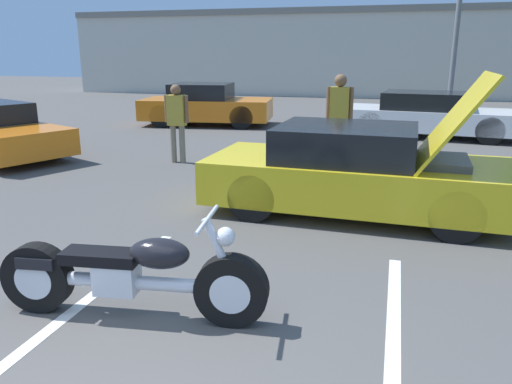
{
  "coord_description": "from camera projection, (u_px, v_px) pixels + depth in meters",
  "views": [
    {
      "loc": [
        1.74,
        -1.98,
        2.22
      ],
      "look_at": [
        0.38,
        2.91,
        0.8
      ],
      "focal_mm": 35.0,
      "sensor_mm": 36.0,
      "label": 1
    }
  ],
  "objects": [
    {
      "name": "parking_stripe_middle",
      "position": [
        47.0,
        331.0,
        4.12
      ],
      "size": [
        0.12,
        4.57,
        0.01
      ],
      "primitive_type": "cube",
      "color": "white",
      "rests_on": "ground"
    },
    {
      "name": "far_building",
      "position": [
        366.0,
        50.0,
        26.32
      ],
      "size": [
        32.0,
        4.2,
        4.4
      ],
      "color": "beige",
      "rests_on": "ground"
    },
    {
      "name": "motorcycle",
      "position": [
        131.0,
        276.0,
        4.26
      ],
      "size": [
        2.36,
        0.7,
        0.95
      ],
      "rotation": [
        0.0,
        0.0,
        0.13
      ],
      "color": "black",
      "rests_on": "ground"
    },
    {
      "name": "show_car_hood_open",
      "position": [
        358.0,
        172.0,
        7.0
      ],
      "size": [
        4.23,
        1.89,
        1.98
      ],
      "rotation": [
        0.0,
        0.0,
        -0.04
      ],
      "color": "yellow",
      "rests_on": "ground"
    },
    {
      "name": "parked_car_mid_right_row",
      "position": [
        429.0,
        115.0,
        13.58
      ],
      "size": [
        4.91,
        2.34,
        1.2
      ],
      "rotation": [
        0.0,
        0.0,
        -0.11
      ],
      "color": "white",
      "rests_on": "ground"
    },
    {
      "name": "parked_car_mid_left_row",
      "position": [
        206.0,
        105.0,
        15.77
      ],
      "size": [
        4.22,
        2.37,
        1.29
      ],
      "rotation": [
        0.0,
        0.0,
        0.13
      ],
      "color": "orange",
      "rests_on": "ground"
    },
    {
      "name": "spectator_by_show_car",
      "position": [
        177.0,
        117.0,
        10.2
      ],
      "size": [
        0.52,
        0.21,
        1.6
      ],
      "color": "gray",
      "rests_on": "ground"
    },
    {
      "name": "spectator_midground",
      "position": [
        339.0,
        113.0,
        9.65
      ],
      "size": [
        0.52,
        0.24,
        1.83
      ],
      "color": "gray",
      "rests_on": "ground"
    }
  ]
}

